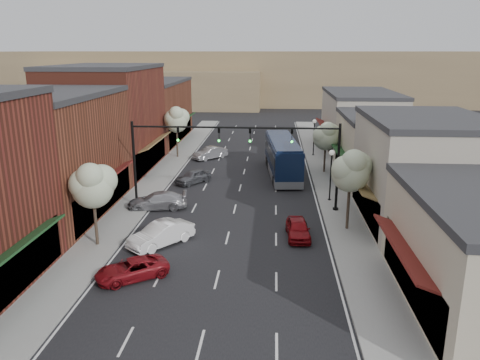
% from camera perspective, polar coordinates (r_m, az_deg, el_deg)
% --- Properties ---
extents(ground, '(160.00, 160.00, 0.00)m').
position_cam_1_polar(ground, '(30.22, -1.91, -8.52)').
color(ground, black).
rests_on(ground, ground).
extents(sidewalk_left, '(2.80, 73.00, 0.15)m').
position_cam_1_polar(sidewalk_left, '(48.88, -9.47, 0.83)').
color(sidewalk_left, gray).
rests_on(sidewalk_left, ground).
extents(sidewalk_right, '(2.80, 73.00, 0.15)m').
position_cam_1_polar(sidewalk_right, '(47.84, 10.50, 0.46)').
color(sidewalk_right, gray).
rests_on(sidewalk_right, ground).
extents(curb_left, '(0.25, 73.00, 0.17)m').
position_cam_1_polar(curb_left, '(48.57, -7.86, 0.80)').
color(curb_left, gray).
rests_on(curb_left, ground).
extents(curb_right, '(0.25, 73.00, 0.17)m').
position_cam_1_polar(curb_right, '(47.70, 8.82, 0.49)').
color(curb_right, gray).
rests_on(curb_right, ground).
extents(bldg_left_midnear, '(10.14, 14.10, 9.40)m').
position_cam_1_polar(bldg_left_midnear, '(38.38, -22.65, 2.82)').
color(bldg_left_midnear, brown).
rests_on(bldg_left_midnear, ground).
extents(bldg_left_midfar, '(10.14, 14.10, 10.90)m').
position_cam_1_polar(bldg_left_midfar, '(50.93, -15.80, 7.17)').
color(bldg_left_midfar, maroon).
rests_on(bldg_left_midfar, ground).
extents(bldg_left_far, '(10.14, 18.10, 8.40)m').
position_cam_1_polar(bldg_left_far, '(66.23, -11.07, 8.19)').
color(bldg_left_far, brown).
rests_on(bldg_left_far, ground).
extents(bldg_right_midnear, '(9.14, 12.10, 7.90)m').
position_cam_1_polar(bldg_right_midnear, '(36.11, 21.31, 1.00)').
color(bldg_right_midnear, '#A29B8B').
rests_on(bldg_right_midnear, ground).
extents(bldg_right_midfar, '(9.14, 12.10, 6.40)m').
position_cam_1_polar(bldg_right_midfar, '(47.57, 17.11, 3.77)').
color(bldg_right_midfar, '#BBAE95').
rests_on(bldg_right_midfar, ground).
extents(bldg_right_far, '(9.14, 16.10, 7.40)m').
position_cam_1_polar(bldg_right_far, '(61.01, 14.33, 6.92)').
color(bldg_right_far, '#A29B8B').
rests_on(bldg_right_far, ground).
extents(hill_far, '(120.00, 30.00, 12.00)m').
position_cam_1_polar(hill_far, '(117.64, 2.74, 12.46)').
color(hill_far, '#7A6647').
rests_on(hill_far, ground).
extents(hill_near, '(50.00, 20.00, 8.00)m').
position_cam_1_polar(hill_near, '(109.40, -10.90, 10.93)').
color(hill_near, '#7A6647').
rests_on(hill_near, ground).
extents(signal_mast_right, '(8.22, 0.46, 7.00)m').
position_cam_1_polar(signal_mast_right, '(36.35, 8.21, 3.17)').
color(signal_mast_right, black).
rests_on(signal_mast_right, ground).
extents(signal_mast_left, '(8.22, 0.46, 7.00)m').
position_cam_1_polar(signal_mast_left, '(37.26, -9.33, 3.42)').
color(signal_mast_left, black).
rests_on(signal_mast_left, ground).
extents(tree_right_near, '(2.85, 2.65, 5.95)m').
position_cam_1_polar(tree_right_near, '(32.79, 13.43, 1.23)').
color(tree_right_near, '#47382B').
rests_on(tree_right_near, ground).
extents(tree_right_far, '(2.85, 2.65, 5.43)m').
position_cam_1_polar(tree_right_far, '(48.40, 10.48, 5.39)').
color(tree_right_far, '#47382B').
rests_on(tree_right_far, ground).
extents(tree_left_near, '(2.85, 2.65, 5.69)m').
position_cam_1_polar(tree_left_near, '(30.68, -17.52, -0.50)').
color(tree_left_near, '#47382B').
rests_on(tree_left_near, ground).
extents(tree_left_far, '(2.85, 2.65, 6.13)m').
position_cam_1_polar(tree_left_far, '(55.09, -7.74, 7.37)').
color(tree_left_far, '#47382B').
rests_on(tree_left_far, ground).
extents(lamp_post_near, '(0.44, 0.44, 4.44)m').
position_cam_1_polar(lamp_post_near, '(39.35, 11.05, 1.57)').
color(lamp_post_near, black).
rests_on(lamp_post_near, ground).
extents(lamp_post_far, '(0.44, 0.44, 4.44)m').
position_cam_1_polar(lamp_post_far, '(56.41, 9.02, 5.86)').
color(lamp_post_far, black).
rests_on(lamp_post_far, ground).
extents(coach_bus, '(3.74, 12.20, 3.67)m').
position_cam_1_polar(coach_bus, '(47.67, 5.19, 2.88)').
color(coach_bus, '#0D1935').
rests_on(coach_bus, ground).
extents(red_hatchback, '(1.72, 3.86, 1.29)m').
position_cam_1_polar(red_hatchback, '(32.10, 7.08, -5.90)').
color(red_hatchback, maroon).
rests_on(red_hatchback, ground).
extents(parked_car_a, '(4.39, 3.81, 1.12)m').
position_cam_1_polar(parked_car_a, '(27.14, -13.05, -10.56)').
color(parked_car_a, maroon).
rests_on(parked_car_a, ground).
extents(parked_car_b, '(4.11, 4.54, 1.50)m').
position_cam_1_polar(parked_car_b, '(31.09, -9.60, -6.53)').
color(parked_car_b, white).
rests_on(parked_car_b, ground).
extents(parked_car_c, '(4.95, 2.62, 1.37)m').
position_cam_1_polar(parked_car_c, '(38.05, -10.05, -2.50)').
color(parked_car_c, '#A2A2A7').
rests_on(parked_car_c, ground).
extents(parked_car_d, '(3.54, 4.01, 1.31)m').
position_cam_1_polar(parked_car_d, '(44.93, -5.73, 0.43)').
color(parked_car_d, '#53545A').
rests_on(parked_car_d, ground).
extents(parked_car_e, '(4.04, 4.10, 1.41)m').
position_cam_1_polar(parked_car_e, '(54.88, -3.66, 3.30)').
color(parked_car_e, '#98989D').
rests_on(parked_car_e, ground).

